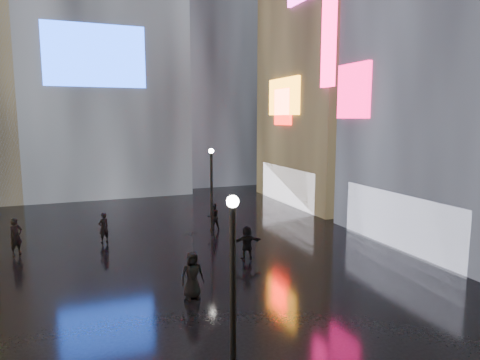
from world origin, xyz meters
TOP-DOWN VIEW (x-y plane):
  - ground at (0.00, 20.00)m, footprint 140.00×140.00m
  - building_right_far at (15.98, 30.00)m, footprint 10.28×12.00m
  - tower_flank_right at (9.00, 46.00)m, footprint 12.00×12.00m
  - lamp_near at (-1.55, 8.48)m, footprint 0.30×0.30m
  - lamp_far at (2.58, 23.34)m, footprint 0.30×0.30m
  - pedestrian_4 at (-0.92, 14.77)m, footprint 0.91×0.60m
  - pedestrian_5 at (2.83, 18.34)m, footprint 1.60×0.72m
  - pedestrian_6 at (-7.99, 23.23)m, footprint 0.82×0.81m
  - pedestrian_7 at (2.95, 24.23)m, footprint 0.87×0.71m
  - umbrella_2 at (-0.92, 14.77)m, footprint 1.26×1.26m
  - pedestrian_8 at (-3.65, 23.89)m, footprint 0.74×0.67m

SIDE VIEW (x-z plane):
  - ground at x=0.00m, z-range 0.00..0.00m
  - pedestrian_5 at x=2.83m, z-range 0.00..1.67m
  - pedestrian_7 at x=2.95m, z-range 0.00..1.68m
  - pedestrian_8 at x=-3.65m, z-range 0.00..1.71m
  - pedestrian_4 at x=-0.92m, z-range 0.00..1.86m
  - pedestrian_6 at x=-7.99m, z-range 0.00..1.91m
  - umbrella_2 at x=-0.92m, z-range 1.86..2.67m
  - lamp_near at x=-1.55m, z-range 0.34..5.54m
  - lamp_far at x=2.58m, z-range 0.34..5.54m
  - building_right_far at x=15.98m, z-range -0.02..27.98m
  - tower_flank_right at x=9.00m, z-range 0.00..34.00m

